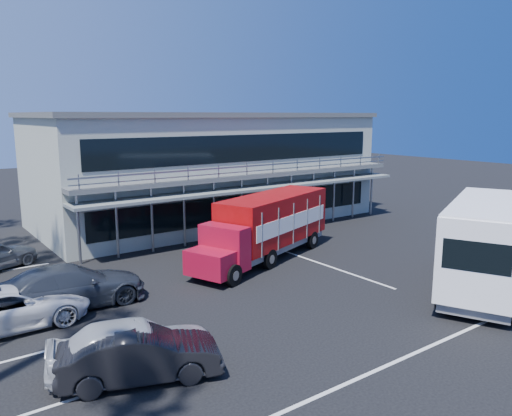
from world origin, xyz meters
TOP-DOWN VIEW (x-y plane):
  - ground at (0.00, 0.00)m, footprint 120.00×120.00m
  - building at (3.00, 14.94)m, footprint 22.40×12.00m
  - red_truck at (0.40, 4.77)m, footprint 9.61×5.32m
  - white_van at (4.52, -4.34)m, footprint 8.15×5.64m
  - parked_car_a at (-9.50, -2.00)m, footprint 4.97×3.03m
  - parked_car_b at (-9.50, -2.50)m, footprint 4.64×2.92m
  - parked_car_c at (-11.68, 3.29)m, footprint 5.16×2.42m
  - parked_car_d at (-9.50, 4.00)m, footprint 5.66×2.44m

SIDE VIEW (x-z plane):
  - ground at x=0.00m, z-range 0.00..0.00m
  - parked_car_c at x=-11.68m, z-range 0.00..1.43m
  - parked_car_b at x=-9.50m, z-range 0.00..1.44m
  - parked_car_a at x=-9.50m, z-range 0.00..1.58m
  - parked_car_d at x=-9.50m, z-range 0.00..1.62m
  - red_truck at x=0.40m, z-range 0.15..3.34m
  - white_van at x=4.52m, z-range 0.12..3.90m
  - building at x=3.00m, z-range 0.01..7.31m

